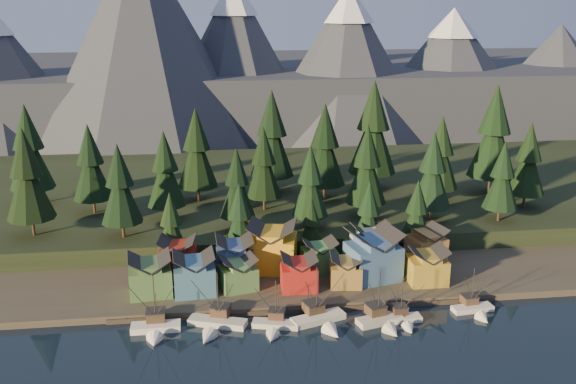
{
  "coord_description": "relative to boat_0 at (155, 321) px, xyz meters",
  "views": [
    {
      "loc": [
        -18.69,
        -102.57,
        61.51
      ],
      "look_at": [
        -1.84,
        30.0,
        21.36
      ],
      "focal_mm": 40.0,
      "sensor_mm": 36.0,
      "label": 1
    }
  ],
  "objects": [
    {
      "name": "tree_shore_2",
      "position": [
        35.09,
        29.81,
        7.41
      ],
      "size": [
        6.61,
        6.61,
        15.41
      ],
      "color": "#332319",
      "rests_on": "shore_strip"
    },
    {
      "name": "mountain_ridge",
      "position": [
        25.89,
        203.4,
        23.55
      ],
      "size": [
        560.0,
        190.0,
        90.0
      ],
      "color": "#3F4251",
      "rests_on": "ground"
    },
    {
      "name": "house_back_3",
      "position": [
        35.7,
        21.69,
        3.02
      ],
      "size": [
        8.13,
        7.38,
        7.65
      ],
      "rotation": [
        0.0,
        0.0,
        0.1
      ],
      "color": "#4A884A",
      "rests_on": "shore_strip"
    },
    {
      "name": "tree_hill_5",
      "position": [
        18.09,
        39.81,
        15.06
      ],
      "size": [
        9.08,
        9.08,
        21.16
      ],
      "color": "#332319",
      "rests_on": "hillside"
    },
    {
      "name": "house_front_1",
      "position": [
        7.4,
        13.95,
        3.67
      ],
      "size": [
        9.18,
        8.86,
        8.89
      ],
      "rotation": [
        0.0,
        0.0,
        0.07
      ],
      "color": "#386686",
      "rests_on": "shore_strip"
    },
    {
      "name": "tree_hill_4",
      "position": [
        8.09,
        64.81,
        18.37
      ],
      "size": [
        11.67,
        11.67,
        27.2
      ],
      "color": "#332319",
      "rests_on": "hillside"
    },
    {
      "name": "boat_3",
      "position": [
        32.25,
        -0.66,
        -0.14
      ],
      "size": [
        11.84,
        12.32,
        12.69
      ],
      "rotation": [
        0.0,
        0.0,
        0.33
      ],
      "color": "silver",
      "rests_on": "ground"
    },
    {
      "name": "house_back_4",
      "position": [
        48.68,
        22.93,
        4.16
      ],
      "size": [
        9.86,
        9.54,
        9.83
      ],
      "rotation": [
        0.0,
        0.0,
        0.1
      ],
      "color": "beige",
      "rests_on": "shore_strip"
    },
    {
      "name": "house_front_3",
      "position": [
        29.7,
        13.02,
        3.04
      ],
      "size": [
        7.67,
        7.32,
        7.68
      ],
      "rotation": [
        0.0,
        0.0,
        -0.02
      ],
      "color": "#A41D19",
      "rests_on": "shore_strip"
    },
    {
      "name": "house_front_4",
      "position": [
        40.16,
        13.8,
        2.62
      ],
      "size": [
        7.55,
        8.01,
        6.9
      ],
      "rotation": [
        0.0,
        0.0,
        -0.12
      ],
      "color": "olive",
      "rests_on": "shore_strip"
    },
    {
      "name": "boat_6",
      "position": [
        64.32,
        0.08,
        -0.5
      ],
      "size": [
        8.98,
        9.61,
        10.39
      ],
      "rotation": [
        0.0,
        0.0,
        0.11
      ],
      "color": "silver",
      "rests_on": "ground"
    },
    {
      "name": "house_back_5",
      "position": [
        61.81,
        23.82,
        3.58
      ],
      "size": [
        9.42,
        9.49,
        8.72
      ],
      "rotation": [
        0.0,
        0.0,
        0.24
      ],
      "color": "#A8783B",
      "rests_on": "shore_strip"
    },
    {
      "name": "tree_hill_2",
      "position": [
        -9.91,
        37.81,
        16.29
      ],
      "size": [
        10.04,
        10.04,
        23.39
      ],
      "color": "#332319",
      "rests_on": "hillside"
    },
    {
      "name": "tree_hill_7",
      "position": [
        36.09,
        37.81,
        15.36
      ],
      "size": [
        9.31,
        9.31,
        21.7
      ],
      "color": "#332319",
      "rests_on": "hillside"
    },
    {
      "name": "tree_hill_6",
      "position": [
        26.09,
        54.81,
        16.21
      ],
      "size": [
        9.99,
        9.99,
        23.26
      ],
      "color": "#332319",
      "rests_on": "hillside"
    },
    {
      "name": "house_front_0",
      "position": [
        -1.84,
        14.45,
        3.6
      ],
      "size": [
        9.64,
        9.22,
        8.75
      ],
      "rotation": [
        0.0,
        0.0,
        0.12
      ],
      "color": "#466D3B",
      "rests_on": "shore_strip"
    },
    {
      "name": "tree_hill_8",
      "position": [
        44.09,
        61.81,
        18.85
      ],
      "size": [
        12.05,
        12.05,
        28.08
      ],
      "color": "#332319",
      "rests_on": "hillside"
    },
    {
      "name": "ground",
      "position": [
        30.09,
        -10.19,
        -2.5
      ],
      "size": [
        500.0,
        500.0,
        0.0
      ],
      "primitive_type": "plane",
      "color": "black",
      "rests_on": "ground"
    },
    {
      "name": "house_front_6",
      "position": [
        58.2,
        12.74,
        3.28
      ],
      "size": [
        8.22,
        7.78,
        8.14
      ],
      "rotation": [
        0.0,
        0.0,
        -0.01
      ],
      "color": "#A5852A",
      "rests_on": "shore_strip"
    },
    {
      "name": "tree_hill_12",
      "position": [
        76.09,
        55.81,
        17.05
      ],
      "size": [
        10.64,
        10.64,
        24.8
      ],
      "color": "#332319",
      "rests_on": "hillside"
    },
    {
      "name": "boat_5",
      "position": [
        48.47,
        -2.3,
        -0.48
      ],
      "size": [
        8.23,
        8.87,
        10.22
      ],
      "rotation": [
        0.0,
        0.0,
        0.06
      ],
      "color": "silver",
      "rests_on": "ground"
    },
    {
      "name": "tree_shore_4",
      "position": [
        61.09,
        29.81,
        9.22
      ],
      "size": [
        8.03,
        8.03,
        18.71
      ],
      "color": "#332319",
      "rests_on": "shore_strip"
    },
    {
      "name": "shore_strip",
      "position": [
        30.09,
        29.81,
        -1.75
      ],
      "size": [
        400.0,
        50.0,
        1.5
      ],
      "primitive_type": "cube",
      "color": "#3E372D",
      "rests_on": "ground"
    },
    {
      "name": "house_front_5",
      "position": [
        46.89,
        16.23,
        4.93
      ],
      "size": [
        12.65,
        11.92,
        11.28
      ],
      "rotation": [
        0.0,
        0.0,
        0.22
      ],
      "color": "#3B5F8D",
      "rests_on": "shore_strip"
    },
    {
      "name": "house_front_2",
      "position": [
        16.62,
        14.95,
        2.85
      ],
      "size": [
        9.16,
        9.21,
        7.33
      ],
      "rotation": [
        0.0,
        0.0,
        0.26
      ],
      "color": "#568749",
      "rests_on": "shore_strip"
    },
    {
      "name": "tree_hill_16",
      "position": [
        -37.91,
        67.81,
        19.17
      ],
      "size": [
        12.3,
        12.3,
        28.66
      ],
      "color": "#332319",
      "rests_on": "hillside"
    },
    {
      "name": "hillside",
      "position": [
        30.09,
        79.81,
        0.5
      ],
      "size": [
        420.0,
        100.0,
        6.0
      ],
      "primitive_type": "cube",
      "color": "black",
      "rests_on": "ground"
    },
    {
      "name": "tree_hill_9",
      "position": [
        52.09,
        44.81,
        17.27
      ],
      "size": [
        10.81,
        10.81,
        25.19
      ],
      "color": "#332319",
      "rests_on": "hillside"
    },
    {
      "name": "house_back_0",
      "position": [
        3.59,
        23.59,
        3.63
      ],
      "size": [
        8.87,
        8.58,
        8.82
      ],
      "rotation": [
        0.0,
        0.0,
        -0.11
      ],
      "color": "maroon",
      "rests_on": "shore_strip"
    },
    {
      "name": "tree_hill_15",
      "position": [
        30.09,
        71.81,
        20.32
      ],
      "size": [
        13.2,
        13.2,
        30.76
      ],
      "color": "#332319",
      "rests_on": "hillside"
    },
    {
      "name": "house_back_2",
      "position": [
        25.13,
        24.07,
        4.97
      ],
      "size": [
        12.61,
        11.95,
        11.37
      ],
      "rotation": [
        0.0,
        0.0,
        -0.22
      ],
      "color": "gold",
      "rests_on": "shore_strip"
    },
    {
      "name": "tree_hill_3",
      "position": [
        0.09,
        49.81,
        16.55
      ],
      "size": [
        10.25,
        10.25,
        23.87
      ],
      "color": "#332319",
      "rests_on": "hillside"
    },
    {
      "name": "tree_hill_17",
      "position": [
        98.09,
        47.81,
        16.58
      ],
      "size": [
        10.28,
        10.28,
        23.94
      ],
      "color": "#332319",
      "rests_on": "hillside"
    },
    {
      "name": "tree_hill_13",
      "position": [
        86.09,
        37.81,
        15.16
      ],
      "size": [
        9.16,
        9.16,
        21.33
      ],
      "color": "#332319",
      "rests_on": "hillside"
    },
    {
      "name": "tree_shore_0",
      "position": [
        2.09,
        29.81,
        8.76
      ],
      "size": [
        7.67,
        7.67,
        17.87
      ],
      "color": "#332319",
      "rests_on": "shore_strip"
    },
    {
      "name": "tree_hill_14",
      "position": [
        94.09,
        61.81,
        21.29
      ],
      "size": [
        13.97,
        13.97,
        32.54
      ],
      "color": "#332319",
      "rests_on": "hillside"
    },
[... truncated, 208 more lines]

